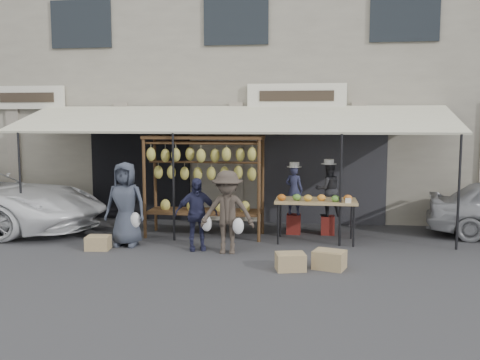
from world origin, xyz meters
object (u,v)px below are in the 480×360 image
object	(u,v)px
vendor_left	(294,190)
customer_left	(125,204)
produce_table	(316,201)
banana_rack	(204,166)
crate_near_b	(329,260)
vendor_right	(328,189)
crate_near_a	(290,262)
customer_mid	(196,214)
customer_right	(227,212)
crate_far	(98,243)

from	to	relation	value
vendor_left	customer_left	world-z (taller)	customer_left
produce_table	vendor_left	world-z (taller)	vendor_left
banana_rack	crate_near_b	size ratio (longest dim) A/B	4.90
vendor_right	crate_near_a	size ratio (longest dim) A/B	2.45
vendor_right	customer_mid	size ratio (longest dim) A/B	0.84
banana_rack	crate_near_b	xyz separation A→B (m)	(2.69, -2.21, -1.41)
banana_rack	customer_right	world-z (taller)	banana_rack
vendor_left	customer_left	bearing A→B (deg)	42.00
produce_table	vendor_left	xyz separation A→B (m)	(-0.49, 0.77, 0.13)
produce_table	crate_near_a	distance (m)	2.35
banana_rack	customer_right	size ratio (longest dim) A/B	1.61
customer_left	customer_mid	xyz separation A→B (m)	(1.51, -0.14, -0.14)
crate_near_a	crate_far	size ratio (longest dim) A/B	1.07
customer_left	crate_near_b	world-z (taller)	customer_left
customer_mid	customer_right	size ratio (longest dim) A/B	0.90
crate_near_b	customer_left	bearing A→B (deg)	164.51
crate_near_a	vendor_right	bearing A→B (deg)	76.95
banana_rack	crate_near_a	world-z (taller)	banana_rack
customer_left	customer_right	distance (m)	2.19
customer_mid	crate_far	xyz separation A→B (m)	(-1.95, -0.27, -0.59)
banana_rack	customer_left	size ratio (longest dim) A/B	1.51
banana_rack	crate_near_b	bearing A→B (deg)	-39.41
vendor_left	crate_near_a	size ratio (longest dim) A/B	2.26
crate_near_b	crate_far	world-z (taller)	crate_near_b
customer_mid	vendor_left	bearing A→B (deg)	24.51
customer_right	customer_left	bearing A→B (deg)	168.31
vendor_right	crate_near_b	bearing A→B (deg)	74.46
customer_right	produce_table	bearing A→B (deg)	31.76
crate_far	crate_near_b	bearing A→B (deg)	-9.07
vendor_left	crate_far	size ratio (longest dim) A/B	2.43
banana_rack	customer_left	world-z (taller)	banana_rack
vendor_right	customer_left	bearing A→B (deg)	7.08
banana_rack	customer_mid	xyz separation A→B (m)	(0.09, -1.21, -0.85)
vendor_right	customer_left	size ratio (longest dim) A/B	0.70
banana_rack	produce_table	size ratio (longest dim) A/B	1.53
banana_rack	vendor_right	xyz separation A→B (m)	(2.71, 0.60, -0.54)
customer_left	crate_near_a	size ratio (longest dim) A/B	3.50
vendor_right	customer_left	world-z (taller)	customer_left
vendor_right	crate_near_a	world-z (taller)	vendor_right
customer_right	vendor_left	bearing A→B (deg)	55.06
vendor_left	crate_near_b	size ratio (longest dim) A/B	2.11
vendor_right	customer_right	xyz separation A→B (m)	(-1.97, -1.99, -0.22)
vendor_right	crate_far	bearing A→B (deg)	9.58
crate_near_b	customer_right	bearing A→B (deg)	157.05
customer_left	crate_near_b	distance (m)	4.32
banana_rack	customer_left	xyz separation A→B (m)	(-1.42, -1.07, -0.71)
produce_table	crate_near_a	size ratio (longest dim) A/B	3.44
customer_left	vendor_left	bearing A→B (deg)	27.32
banana_rack	crate_near_a	bearing A→B (deg)	-49.83
vendor_left	customer_mid	bearing A→B (deg)	59.84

